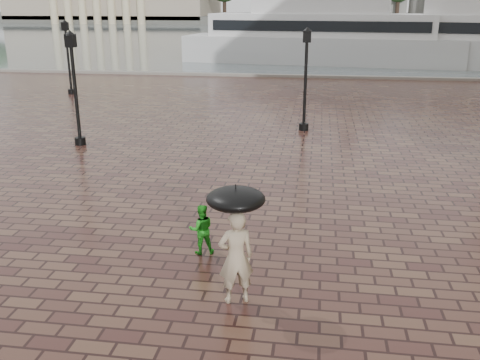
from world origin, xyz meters
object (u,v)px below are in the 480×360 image
object	(u,v)px
street_lamps	(142,72)
adult_pedestrian	(236,257)
child_pedestrian	(201,229)
ferry_near	(321,36)

from	to	relation	value
street_lamps	adult_pedestrian	size ratio (longest dim) A/B	8.16
child_pedestrian	ferry_near	xyz separation A→B (m)	(2.44, 41.71, 1.94)
adult_pedestrian	ferry_near	bearing A→B (deg)	-113.19
street_lamps	ferry_near	world-z (taller)	ferry_near
street_lamps	adult_pedestrian	xyz separation A→B (m)	(7.20, -16.38, -1.38)
adult_pedestrian	child_pedestrian	distance (m)	2.30
street_lamps	adult_pedestrian	world-z (taller)	street_lamps
adult_pedestrian	child_pedestrian	size ratio (longest dim) A/B	1.59
child_pedestrian	street_lamps	bearing A→B (deg)	-85.45
street_lamps	child_pedestrian	world-z (taller)	street_lamps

